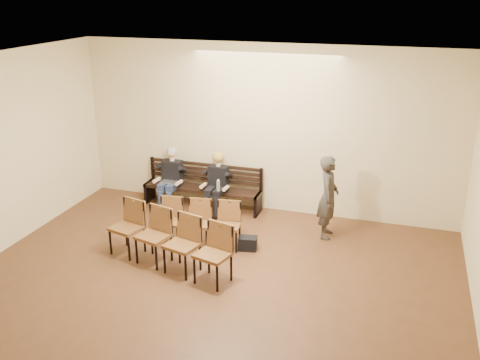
# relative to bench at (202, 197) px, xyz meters

# --- Properties ---
(ground) EXTENTS (10.00, 10.00, 0.00)m
(ground) POSITION_rel_bench_xyz_m (1.29, -4.65, -0.23)
(ground) COLOR brown
(ground) RESTS_ON ground
(room_walls) EXTENTS (8.02, 10.01, 3.51)m
(room_walls) POSITION_rel_bench_xyz_m (1.29, -3.86, 2.31)
(room_walls) COLOR beige
(room_walls) RESTS_ON ground
(bench) EXTENTS (2.60, 0.90, 0.45)m
(bench) POSITION_rel_bench_xyz_m (0.00, 0.00, 0.00)
(bench) COLOR black
(bench) RESTS_ON ground
(seated_man) EXTENTS (0.52, 0.72, 1.24)m
(seated_man) POSITION_rel_bench_xyz_m (-0.67, -0.12, 0.40)
(seated_man) COLOR black
(seated_man) RESTS_ON ground
(seated_woman) EXTENTS (0.50, 0.70, 1.17)m
(seated_woman) POSITION_rel_bench_xyz_m (0.39, -0.12, 0.36)
(seated_woman) COLOR black
(seated_woman) RESTS_ON ground
(laptop) EXTENTS (0.36, 0.30, 0.24)m
(laptop) POSITION_rel_bench_xyz_m (-0.67, -0.25, 0.34)
(laptop) COLOR silver
(laptop) RESTS_ON bench
(water_bottle) EXTENTS (0.08, 0.08, 0.25)m
(water_bottle) POSITION_rel_bench_xyz_m (0.52, -0.38, 0.35)
(water_bottle) COLOR silver
(water_bottle) RESTS_ON bench
(bag) EXTENTS (0.37, 0.28, 0.25)m
(bag) POSITION_rel_bench_xyz_m (1.52, -1.60, -0.10)
(bag) COLOR black
(bag) RESTS_ON ground
(passerby) EXTENTS (0.48, 0.70, 1.85)m
(passerby) POSITION_rel_bench_xyz_m (2.80, -0.60, 0.70)
(passerby) COLOR #35312C
(passerby) RESTS_ON ground
(chair_row_front) EXTENTS (1.60, 0.67, 0.86)m
(chair_row_front) POSITION_rel_bench_xyz_m (0.60, -1.71, 0.21)
(chair_row_front) COLOR brown
(chair_row_front) RESTS_ON ground
(chair_row_back) EXTENTS (2.44, 1.12, 0.98)m
(chair_row_back) POSITION_rel_bench_xyz_m (0.41, -2.62, 0.27)
(chair_row_back) COLOR brown
(chair_row_back) RESTS_ON ground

